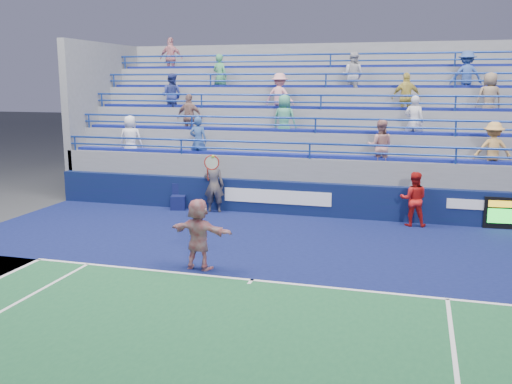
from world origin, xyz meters
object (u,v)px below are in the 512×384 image
(serve_speed_board, at_px, (508,213))
(tennis_player, at_px, (199,234))
(line_judge, at_px, (214,185))
(judge_chair, at_px, (179,201))
(ball_girl, at_px, (414,199))

(serve_speed_board, xyz_separation_m, tennis_player, (-7.47, -5.94, 0.36))
(serve_speed_board, distance_m, line_judge, 9.19)
(judge_chair, height_order, ball_girl, ball_girl)
(tennis_player, height_order, line_judge, tennis_player)
(serve_speed_board, relative_size, tennis_player, 0.52)
(judge_chair, bearing_deg, tennis_player, -62.35)
(serve_speed_board, xyz_separation_m, line_judge, (-9.17, -0.26, 0.44))
(tennis_player, bearing_deg, serve_speed_board, 38.50)
(tennis_player, distance_m, line_judge, 5.93)
(serve_speed_board, bearing_deg, line_judge, -178.38)
(tennis_player, bearing_deg, judge_chair, 117.65)
(line_judge, bearing_deg, serve_speed_board, 172.47)
(serve_speed_board, height_order, ball_girl, ball_girl)
(line_judge, bearing_deg, judge_chair, -11.55)
(serve_speed_board, relative_size, judge_chair, 1.62)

